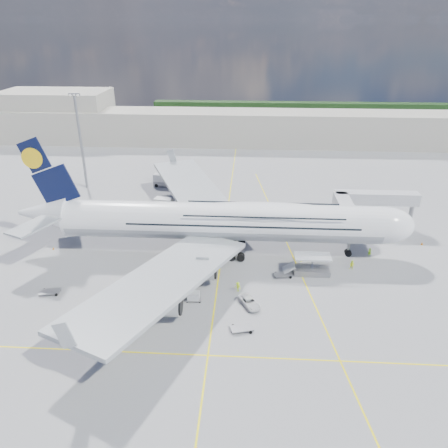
# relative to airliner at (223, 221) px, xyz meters

# --- Properties ---
(ground) EXTENTS (300.00, 300.00, 0.00)m
(ground) POSITION_rel_airliner_xyz_m (-0.26, -10.00, -6.87)
(ground) COLOR gray
(ground) RESTS_ON ground
(taxi_line_main) EXTENTS (0.25, 220.00, 0.01)m
(taxi_line_main) POSITION_rel_airliner_xyz_m (-0.26, -10.00, -6.86)
(taxi_line_main) COLOR #FFEC0D
(taxi_line_main) RESTS_ON ground
(taxi_line_cross) EXTENTS (120.00, 0.25, 0.01)m
(taxi_line_cross) POSITION_rel_airliner_xyz_m (-0.26, -30.00, -6.86)
(taxi_line_cross) COLOR #FFEC0D
(taxi_line_cross) RESTS_ON ground
(taxi_line_diag) EXTENTS (14.16, 99.06, 0.01)m
(taxi_line_diag) POSITION_rel_airliner_xyz_m (13.74, -0.00, -6.86)
(taxi_line_diag) COLOR #FFEC0D
(taxi_line_diag) RESTS_ON ground
(airliner) EXTENTS (77.26, 79.15, 23.71)m
(airliner) POSITION_rel_airliner_xyz_m (0.00, 0.00, 0.00)
(airliner) COLOR white
(airliner) RESTS_ON ground
(jet_bridge) EXTENTS (18.80, 12.10, 8.50)m
(jet_bridge) POSITION_rel_airliner_xyz_m (29.55, 10.94, -0.02)
(jet_bridge) COLOR #B7B7BC
(jet_bridge) RESTS_ON ground
(cargo_loader) EXTENTS (8.53, 3.20, 3.67)m
(cargo_loader) POSITION_rel_airliner_xyz_m (16.56, -7.11, -5.62)
(cargo_loader) COLOR silver
(cargo_loader) RESTS_ON ground
(light_mast) EXTENTS (3.00, 0.70, 25.50)m
(light_mast) POSITION_rel_airliner_xyz_m (-40.26, 35.00, 6.34)
(light_mast) COLOR gray
(light_mast) RESTS_ON ground
(terminal) EXTENTS (180.00, 16.00, 12.00)m
(terminal) POSITION_rel_airliner_xyz_m (-0.26, 85.00, -0.87)
(terminal) COLOR #B2AD9E
(terminal) RESTS_ON ground
(hangar) EXTENTS (40.00, 22.00, 18.00)m
(hangar) POSITION_rel_airliner_xyz_m (-70.26, 90.00, 2.13)
(hangar) COLOR #B2AD9E
(hangar) RESTS_ON ground
(tree_line) EXTENTS (160.00, 6.00, 8.00)m
(tree_line) POSITION_rel_airliner_xyz_m (39.74, 130.00, -2.87)
(tree_line) COLOR #193814
(tree_line) RESTS_ON ground
(dolly_row_a) EXTENTS (3.65, 2.91, 2.04)m
(dolly_row_a) POSITION_rel_airliner_xyz_m (-12.44, -20.11, -5.77)
(dolly_row_a) COLOR gray
(dolly_row_a) RESTS_ON ground
(dolly_row_b) EXTENTS (3.28, 1.88, 0.47)m
(dolly_row_b) POSITION_rel_airliner_xyz_m (-11.24, -11.92, -6.51)
(dolly_row_b) COLOR gray
(dolly_row_b) RESTS_ON ground
(dolly_row_c) EXTENTS (2.71, 1.51, 1.68)m
(dolly_row_c) POSITION_rel_airliner_xyz_m (-3.85, -17.15, -5.96)
(dolly_row_c) COLOR gray
(dolly_row_c) RESTS_ON ground
(dolly_back) EXTENTS (3.72, 2.53, 0.50)m
(dolly_back) POSITION_rel_airliner_xyz_m (-28.59, -16.50, -6.48)
(dolly_back) COLOR gray
(dolly_back) RESTS_ON ground
(dolly_nose_far) EXTENTS (3.71, 2.62, 0.49)m
(dolly_nose_far) POSITION_rel_airliner_xyz_m (4.32, -24.30, -6.49)
(dolly_nose_far) COLOR gray
(dolly_nose_far) RESTS_ON ground
(dolly_nose_near) EXTENTS (3.62, 2.58, 0.48)m
(dolly_nose_near) POSITION_rel_airliner_xyz_m (11.46, -8.57, -6.50)
(dolly_nose_near) COLOR gray
(dolly_nose_near) RESTS_ON ground
(baggage_tug) EXTENTS (2.58, 1.58, 1.50)m
(baggage_tug) POSITION_rel_airliner_xyz_m (-12.97, -12.33, -6.21)
(baggage_tug) COLOR silver
(baggage_tug) RESTS_ON ground
(catering_truck_inner) EXTENTS (6.29, 3.23, 3.58)m
(catering_truck_inner) POSITION_rel_airliner_xyz_m (-14.99, 19.23, -5.18)
(catering_truck_inner) COLOR gray
(catering_truck_inner) RESTS_ON ground
(catering_truck_outer) EXTENTS (6.14, 2.88, 3.55)m
(catering_truck_outer) POSITION_rel_airliner_xyz_m (-18.93, 37.08, -5.22)
(catering_truck_outer) COLOR gray
(catering_truck_outer) RESTS_ON ground
(service_van) EXTENTS (4.23, 5.23, 1.32)m
(service_van) POSITION_rel_airliner_xyz_m (5.39, -17.93, -6.21)
(service_van) COLOR silver
(service_van) RESTS_ON ground
(crew_nose) EXTENTS (0.69, 0.51, 1.75)m
(crew_nose) POSITION_rel_airliner_xyz_m (28.96, 0.06, -5.99)
(crew_nose) COLOR #8EDE17
(crew_nose) RESTS_ON ground
(crew_loader) EXTENTS (1.15, 1.09, 1.88)m
(crew_loader) POSITION_rel_airliner_xyz_m (24.40, -5.35, -5.93)
(crew_loader) COLOR #DFF619
(crew_loader) RESTS_ON ground
(crew_wing) EXTENTS (0.52, 1.03, 1.68)m
(crew_wing) POSITION_rel_airliner_xyz_m (-8.15, -14.64, -6.03)
(crew_wing) COLOR #A4FF1A
(crew_wing) RESTS_ON ground
(crew_van) EXTENTS (0.97, 1.13, 1.96)m
(crew_van) POSITION_rel_airliner_xyz_m (15.18, -2.94, -5.89)
(crew_van) COLOR #EBFF1A
(crew_van) RESTS_ON ground
(crew_tug) EXTENTS (1.35, 1.05, 1.83)m
(crew_tug) POSITION_rel_airliner_xyz_m (3.38, -13.91, -5.95)
(crew_tug) COLOR #CAF81A
(crew_tug) RESTS_ON ground
(cone_nose) EXTENTS (0.49, 0.49, 0.62)m
(cone_nose) POSITION_rel_airliner_xyz_m (41.05, 5.58, -6.57)
(cone_nose) COLOR orange
(cone_nose) RESTS_ON ground
(cone_wing_left_inner) EXTENTS (0.46, 0.46, 0.59)m
(cone_wing_left_inner) POSITION_rel_airliner_xyz_m (-5.58, 8.29, -6.58)
(cone_wing_left_inner) COLOR orange
(cone_wing_left_inner) RESTS_ON ground
(cone_wing_left_outer) EXTENTS (0.40, 0.40, 0.51)m
(cone_wing_left_outer) POSITION_rel_airliner_xyz_m (-19.57, 21.11, -6.62)
(cone_wing_left_outer) COLOR orange
(cone_wing_left_outer) RESTS_ON ground
(cone_wing_right_inner) EXTENTS (0.47, 0.47, 0.60)m
(cone_wing_right_inner) POSITION_rel_airliner_xyz_m (-4.34, -9.24, -6.58)
(cone_wing_right_inner) COLOR orange
(cone_wing_right_inner) RESTS_ON ground
(cone_wing_right_outer) EXTENTS (0.44, 0.44, 0.56)m
(cone_wing_right_outer) POSITION_rel_airliner_xyz_m (-19.03, -21.99, -6.60)
(cone_wing_right_outer) COLOR orange
(cone_wing_right_outer) RESTS_ON ground
(cone_tail) EXTENTS (0.40, 0.40, 0.50)m
(cone_tail) POSITION_rel_airliner_xyz_m (-34.63, -1.03, -6.63)
(cone_tail) COLOR orange
(cone_tail) RESTS_ON ground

